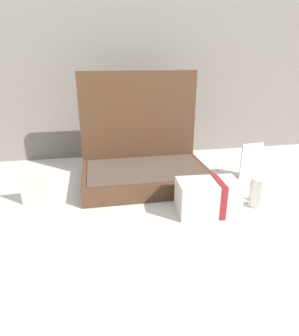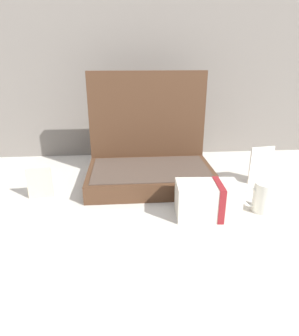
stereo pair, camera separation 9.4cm
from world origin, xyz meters
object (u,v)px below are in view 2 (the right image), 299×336
(cream_toiletry_bag, at_px, (208,200))
(info_card_left, at_px, (40,183))
(open_suitcase, at_px, (150,158))
(poster_card_right, at_px, (261,165))
(coffee_mug, at_px, (264,197))

(cream_toiletry_bag, distance_m, info_card_left, 0.58)
(open_suitcase, distance_m, cream_toiletry_bag, 0.34)
(cream_toiletry_bag, height_order, info_card_left, same)
(open_suitcase, distance_m, info_card_left, 0.42)
(info_card_left, bearing_deg, poster_card_right, -0.14)
(cream_toiletry_bag, relative_size, coffee_mug, 1.80)
(open_suitcase, bearing_deg, poster_card_right, -8.16)
(info_card_left, bearing_deg, cream_toiletry_bag, -21.68)
(cream_toiletry_bag, relative_size, info_card_left, 1.78)
(cream_toiletry_bag, bearing_deg, open_suitcase, 118.09)
(cream_toiletry_bag, xyz_separation_m, poster_card_right, (0.27, 0.24, 0.02))
(coffee_mug, bearing_deg, poster_card_right, 68.72)
(coffee_mug, height_order, info_card_left, info_card_left)
(coffee_mug, xyz_separation_m, poster_card_right, (0.09, 0.22, 0.02))
(poster_card_right, bearing_deg, info_card_left, 176.96)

